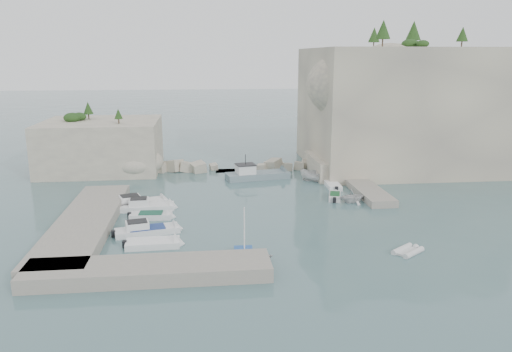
{
  "coord_description": "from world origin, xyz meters",
  "views": [
    {
      "loc": [
        -5.91,
        -47.21,
        15.94
      ],
      "look_at": [
        0.0,
        6.0,
        3.0
      ],
      "focal_mm": 35.0,
      "sensor_mm": 36.0,
      "label": 1
    }
  ],
  "objects": [
    {
      "name": "tender_east_b",
      "position": [
        9.14,
        6.41,
        0.0
      ],
      "size": [
        2.3,
        4.0,
        0.7
      ],
      "primitive_type": null,
      "rotation": [
        0.0,
        0.0,
        1.29
      ],
      "color": "silver",
      "rests_on": "ground"
    },
    {
      "name": "outcrop_west",
      "position": [
        -20.0,
        25.0,
        3.5
      ],
      "size": [
        16.0,
        14.0,
        7.0
      ],
      "primitive_type": "cube",
      "color": "beige",
      "rests_on": "ground"
    },
    {
      "name": "tender_east_a",
      "position": [
        10.7,
        4.69,
        0.0
      ],
      "size": [
        3.56,
        3.2,
        1.67
      ],
      "primitive_type": "imported",
      "rotation": [
        0.0,
        0.0,
        1.73
      ],
      "color": "silver",
      "rests_on": "ground"
    },
    {
      "name": "tender_east_c",
      "position": [
        10.21,
        11.53,
        0.0
      ],
      "size": [
        1.79,
        4.94,
        0.7
      ],
      "primitive_type": null,
      "rotation": [
        0.0,
        0.0,
        1.53
      ],
      "color": "white",
      "rests_on": "ground"
    },
    {
      "name": "motorboat_b",
      "position": [
        -11.82,
        4.49,
        0.0
      ],
      "size": [
        6.25,
        2.3,
        1.4
      ],
      "primitive_type": null,
      "rotation": [
        0.0,
        0.0,
        0.05
      ],
      "color": "white",
      "rests_on": "ground"
    },
    {
      "name": "rowboat",
      "position": [
        -2.74,
        -10.36,
        0.0
      ],
      "size": [
        4.65,
        3.38,
        0.95
      ],
      "primitive_type": "imported",
      "rotation": [
        0.0,
        0.0,
        1.54
      ],
      "color": "white",
      "rests_on": "ground"
    },
    {
      "name": "motorboat_a",
      "position": [
        -12.89,
        6.02,
        0.0
      ],
      "size": [
        6.98,
        4.12,
        1.4
      ],
      "primitive_type": null,
      "rotation": [
        0.0,
        0.0,
        0.34
      ],
      "color": "white",
      "rests_on": "ground"
    },
    {
      "name": "cliff_terrace",
      "position": [
        13.0,
        18.0,
        1.25
      ],
      "size": [
        8.0,
        10.0,
        2.5
      ],
      "primitive_type": "cube",
      "color": "beige",
      "rests_on": "ground"
    },
    {
      "name": "ledge_east",
      "position": [
        13.5,
        10.0,
        0.4
      ],
      "size": [
        3.0,
        16.0,
        0.8
      ],
      "primitive_type": "cube",
      "color": "#9E9689",
      "rests_on": "ground"
    },
    {
      "name": "vegetation",
      "position": [
        17.83,
        24.4,
        17.93
      ],
      "size": [
        53.48,
        13.88,
        13.4
      ],
      "color": "#1E4219",
      "rests_on": "ground"
    },
    {
      "name": "motorboat_d",
      "position": [
        -11.07,
        -3.0,
        0.0
      ],
      "size": [
        6.63,
        3.24,
        1.4
      ],
      "primitive_type": null,
      "rotation": [
        0.0,
        0.0,
        0.22
      ],
      "color": "white",
      "rests_on": "ground"
    },
    {
      "name": "work_boat",
      "position": [
        1.42,
        16.84,
        0.0
      ],
      "size": [
        9.54,
        4.4,
        2.2
      ],
      "primitive_type": null,
      "rotation": [
        0.0,
        0.0,
        0.19
      ],
      "color": "slate",
      "rests_on": "ground"
    },
    {
      "name": "quay_west",
      "position": [
        -17.0,
        -1.0,
        0.55
      ],
      "size": [
        5.0,
        24.0,
        1.1
      ],
      "primitive_type": "cube",
      "color": "#9E9689",
      "rests_on": "ground"
    },
    {
      "name": "tender_east_d",
      "position": [
        9.02,
        14.36,
        0.0
      ],
      "size": [
        4.97,
        3.64,
        1.81
      ],
      "primitive_type": "imported",
      "rotation": [
        0.0,
        0.0,
        1.11
      ],
      "color": "silver",
      "rests_on": "ground"
    },
    {
      "name": "motorboat_c",
      "position": [
        -11.14,
        1.46,
        0.0
      ],
      "size": [
        4.65,
        1.92,
        0.7
      ],
      "primitive_type": null,
      "rotation": [
        0.0,
        0.0,
        -0.06
      ],
      "color": "silver",
      "rests_on": "ground"
    },
    {
      "name": "motorboat_e",
      "position": [
        -10.28,
        -6.27,
        0.0
      ],
      "size": [
        5.07,
        2.23,
        0.7
      ],
      "primitive_type": null,
      "rotation": [
        0.0,
        0.0,
        0.04
      ],
      "color": "white",
      "rests_on": "ground"
    },
    {
      "name": "inflatable_dinghy",
      "position": [
        10.89,
        -10.11,
        0.0
      ],
      "size": [
        3.12,
        2.81,
        0.44
      ],
      "primitive_type": null,
      "rotation": [
        0.0,
        0.0,
        0.63
      ],
      "color": "silver",
      "rests_on": "ground"
    },
    {
      "name": "breakwater",
      "position": [
        -1.0,
        22.0,
        0.7
      ],
      "size": [
        28.0,
        3.0,
        1.4
      ],
      "primitive_type": "cube",
      "color": "beige",
      "rests_on": "ground"
    },
    {
      "name": "rowboat_mast",
      "position": [
        -2.74,
        -10.36,
        2.57
      ],
      "size": [
        0.1,
        0.1,
        4.2
      ],
      "primitive_type": "cylinder",
      "color": "white",
      "rests_on": "rowboat"
    },
    {
      "name": "quay_south",
      "position": [
        -10.0,
        -12.5,
        0.55
      ],
      "size": [
        18.0,
        4.0,
        1.1
      ],
      "primitive_type": "cube",
      "color": "#9E9689",
      "rests_on": "ground"
    },
    {
      "name": "cliff_east",
      "position": [
        23.0,
        23.0,
        8.5
      ],
      "size": [
        26.0,
        22.0,
        17.0
      ],
      "primitive_type": "cube",
      "color": "beige",
      "rests_on": "ground"
    },
    {
      "name": "ground",
      "position": [
        0.0,
        0.0,
        0.0
      ],
      "size": [
        400.0,
        400.0,
        0.0
      ],
      "primitive_type": "plane",
      "color": "slate",
      "rests_on": "ground"
    }
  ]
}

